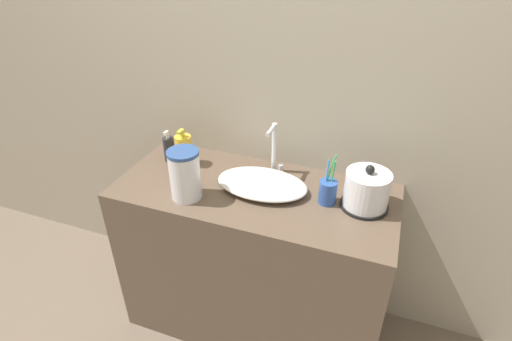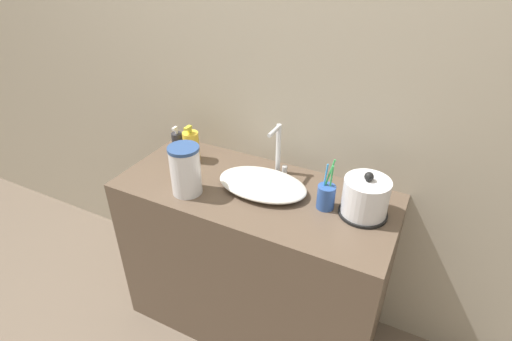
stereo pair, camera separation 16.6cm
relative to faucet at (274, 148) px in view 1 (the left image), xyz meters
The scene contains 9 objects.
wall_back 0.37m from the faucet, 106.21° to the left, with size 6.00×0.04×2.60m.
vanity_counter 0.56m from the faucet, 101.12° to the right, with size 1.21×0.53×0.82m.
sink_basin 0.18m from the faucet, 91.79° to the right, with size 0.40×0.25×0.05m.
faucet is the anchor object (origin of this frame).
electric_kettle 0.45m from the faucet, 16.75° to the right, with size 0.19×0.19×0.19m.
toothbrush_cup 0.32m from the faucet, 28.66° to the right, with size 0.07×0.07×0.22m.
lotion_bottle 0.43m from the faucet, behind, with size 0.08×0.08×0.18m.
shampoo_bottle 0.51m from the faucet, behind, with size 0.05×0.05×0.16m.
water_pitcher 0.42m from the faucet, 132.02° to the right, with size 0.13×0.13×0.22m.
Camera 1 is at (0.50, -1.06, 1.79)m, focal length 28.00 mm.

